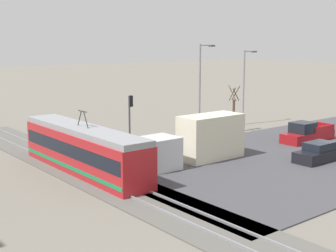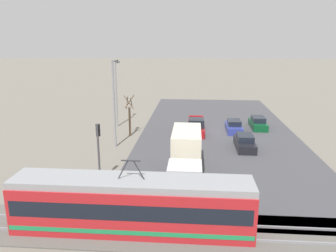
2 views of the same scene
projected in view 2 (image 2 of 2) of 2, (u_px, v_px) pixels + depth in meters
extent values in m
plane|color=slate|center=(217.00, 132.00, 39.99)|extent=(320.00, 320.00, 0.00)
cube|color=#424247|center=(217.00, 132.00, 39.97)|extent=(18.20, 43.37, 0.08)
cube|color=#5B5954|center=(242.00, 234.00, 18.93)|extent=(55.50, 4.40, 0.08)
cube|color=gray|center=(241.00, 226.00, 19.59)|extent=(54.39, 0.10, 0.14)
cube|color=gray|center=(244.00, 240.00, 18.20)|extent=(54.39, 0.10, 0.14)
cube|color=#B21E23|center=(132.00, 207.00, 19.05)|extent=(13.89, 2.52, 2.80)
cube|color=black|center=(132.00, 202.00, 18.96)|extent=(13.48, 2.55, 0.93)
cube|color=#1E844C|center=(133.00, 221.00, 19.27)|extent=(13.75, 2.56, 0.27)
cube|color=gray|center=(131.00, 182.00, 18.64)|extent=(13.89, 2.32, 0.40)
cylinder|color=#2D2D33|center=(139.00, 170.00, 18.41)|extent=(0.66, 0.07, 1.15)
cylinder|color=#2D2D33|center=(123.00, 170.00, 18.48)|extent=(0.66, 0.07, 1.15)
cube|color=#2D2D33|center=(131.00, 161.00, 18.31)|extent=(1.10, 0.08, 0.06)
cube|color=silver|center=(185.00, 180.00, 23.25)|extent=(2.39, 2.46, 2.36)
cube|color=beige|center=(187.00, 150.00, 27.99)|extent=(2.39, 5.23, 3.47)
cube|color=#196B38|center=(172.00, 145.00, 28.00)|extent=(0.02, 2.61, 0.87)
cube|color=maroon|center=(196.00, 129.00, 39.48)|extent=(1.96, 5.86, 0.89)
cube|color=black|center=(196.00, 123.00, 38.45)|extent=(1.80, 1.99, 0.97)
cube|color=maroon|center=(189.00, 120.00, 40.55)|extent=(0.12, 2.93, 0.52)
cube|color=maroon|center=(203.00, 121.00, 40.41)|extent=(0.12, 2.93, 0.52)
cube|color=maroon|center=(196.00, 118.00, 42.00)|extent=(1.80, 0.23, 0.52)
cube|color=red|center=(190.00, 121.00, 42.26)|extent=(0.14, 0.04, 0.18)
cube|color=navy|center=(234.00, 128.00, 39.87)|extent=(1.79, 4.23, 0.81)
cube|color=black|center=(234.00, 122.00, 39.69)|extent=(1.54, 2.20, 0.60)
cube|color=#0C4723|center=(258.00, 125.00, 41.39)|extent=(1.77, 4.38, 0.84)
cube|color=black|center=(258.00, 119.00, 41.21)|extent=(1.53, 2.28, 0.61)
cube|color=black|center=(245.00, 144.00, 33.63)|extent=(1.82, 4.44, 0.85)
cube|color=black|center=(245.00, 137.00, 33.44)|extent=(1.56, 2.31, 0.62)
cylinder|color=#47474C|center=(99.00, 154.00, 25.39)|extent=(0.16, 0.16, 4.69)
cube|color=black|center=(98.00, 130.00, 25.09)|extent=(0.28, 0.22, 0.95)
sphere|color=#390606|center=(98.00, 126.00, 25.12)|extent=(0.18, 0.18, 0.18)
sphere|color=yellow|center=(98.00, 130.00, 25.20)|extent=(0.18, 0.18, 0.18)
sphere|color=black|center=(99.00, 134.00, 25.29)|extent=(0.18, 0.18, 0.18)
cylinder|color=brown|center=(130.00, 122.00, 38.02)|extent=(0.24, 0.24, 3.38)
cylinder|color=brown|center=(127.00, 103.00, 37.47)|extent=(0.09, 0.95, 1.30)
cylinder|color=brown|center=(129.00, 102.00, 37.18)|extent=(1.14, 0.09, 1.58)
cylinder|color=brown|center=(131.00, 103.00, 37.44)|extent=(0.09, 0.95, 1.30)
cylinder|color=brown|center=(130.00, 101.00, 37.66)|extent=(1.14, 0.09, 1.58)
cylinder|color=gray|center=(116.00, 95.00, 41.54)|extent=(0.20, 0.20, 8.29)
cylinder|color=gray|center=(116.00, 62.00, 41.28)|extent=(0.12, 1.60, 0.12)
cube|color=#515156|center=(118.00, 62.00, 42.02)|extent=(0.36, 0.60, 0.18)
cylinder|color=gray|center=(114.00, 105.00, 33.41)|extent=(0.20, 0.20, 8.98)
cylinder|color=gray|center=(114.00, 61.00, 33.06)|extent=(0.12, 1.60, 0.12)
cube|color=#515156|center=(116.00, 61.00, 33.80)|extent=(0.36, 0.60, 0.18)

